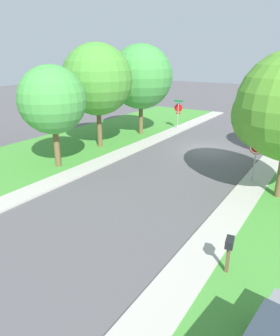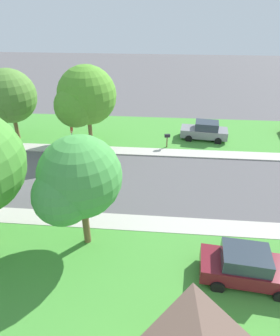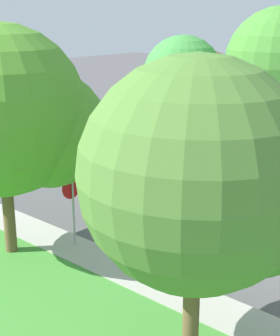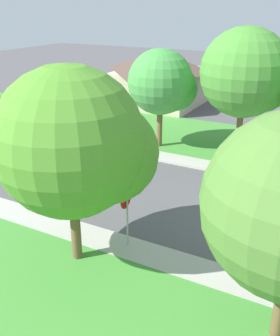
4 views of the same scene
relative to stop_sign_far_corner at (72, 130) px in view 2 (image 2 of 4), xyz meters
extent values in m
cube|color=#B7B2A8|center=(9.25, 7.20, -1.84)|extent=(1.40, 56.00, 0.10)
cube|color=#479338|center=(13.95, 7.20, -1.85)|extent=(8.00, 56.00, 0.08)
cube|color=#B7B2A8|center=(-0.15, 7.20, -1.84)|extent=(1.40, 56.00, 0.10)
cube|color=#479338|center=(-4.85, 7.20, -1.85)|extent=(8.00, 56.00, 0.08)
cylinder|color=#9E9EA3|center=(0.00, -0.03, -0.59)|extent=(0.07, 0.07, 2.60)
cylinder|color=red|center=(0.00, 0.02, 0.16)|extent=(0.76, 0.06, 0.76)
cylinder|color=white|center=(0.00, 0.04, 0.16)|extent=(0.67, 0.03, 0.67)
cylinder|color=red|center=(0.00, 0.04, 0.16)|extent=(0.55, 0.02, 0.55)
cube|color=#146B38|center=(0.00, -0.03, 0.80)|extent=(0.92, 0.05, 0.16)
cube|color=#146B38|center=(0.00, -0.03, 0.61)|extent=(0.05, 0.92, 0.16)
cube|color=gray|center=(-3.41, 11.62, -1.19)|extent=(2.30, 4.48, 0.76)
cube|color=#2D3842|center=(-3.38, 11.82, -0.47)|extent=(1.84, 2.28, 0.68)
cylinder|color=black|center=(-2.67, 10.19, -1.57)|extent=(0.31, 0.66, 0.64)
cylinder|color=black|center=(-4.46, 10.40, -1.57)|extent=(0.31, 0.66, 0.64)
cylinder|color=black|center=(-2.36, 12.84, -1.57)|extent=(0.31, 0.66, 0.64)
cylinder|color=black|center=(-4.14, 13.05, -1.57)|extent=(0.31, 0.66, 0.64)
cube|color=maroon|center=(12.74, 11.96, -1.19)|extent=(2.22, 4.46, 0.76)
cube|color=#2D3842|center=(12.72, 11.76, -0.47)|extent=(1.80, 2.25, 0.68)
cylinder|color=black|center=(11.97, 13.37, -1.57)|extent=(0.30, 0.66, 0.64)
cylinder|color=black|center=(11.71, 10.72, -1.57)|extent=(0.30, 0.66, 0.64)
cylinder|color=black|center=(13.50, 10.54, -1.57)|extent=(0.30, 0.66, 0.64)
cylinder|color=brown|center=(10.96, 3.98, -0.49)|extent=(0.36, 0.36, 2.79)
sphere|color=green|center=(10.96, 3.98, 2.31)|extent=(4.03, 4.03, 4.03)
sphere|color=green|center=(11.86, 3.38, 1.80)|extent=(2.82, 2.82, 2.82)
cylinder|color=brown|center=(-1.54, 1.20, -0.51)|extent=(0.36, 0.36, 2.75)
sphere|color=#53972D|center=(-1.54, 1.20, 2.62)|extent=(5.03, 5.03, 5.03)
sphere|color=#53972D|center=(-0.41, 0.45, 1.99)|extent=(3.52, 3.52, 3.52)
cylinder|color=brown|center=(-1.90, -5.94, -0.64)|extent=(0.36, 0.36, 2.50)
sphere|color=#528334|center=(-1.90, -5.94, 2.27)|extent=(4.75, 4.75, 4.75)
cube|color=brown|center=(-1.22, 8.17, -1.36)|extent=(0.10, 0.10, 1.05)
cube|color=black|center=(-1.22, 8.17, -0.71)|extent=(0.32, 0.51, 0.26)
camera|label=1|loc=(-3.28, 16.48, 4.72)|focal=32.69mm
camera|label=2|loc=(22.31, 7.83, 9.47)|focal=30.86mm
camera|label=3|loc=(-9.85, -11.49, 5.33)|focal=54.78mm
camera|label=4|loc=(-11.25, -6.70, 6.83)|focal=42.81mm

